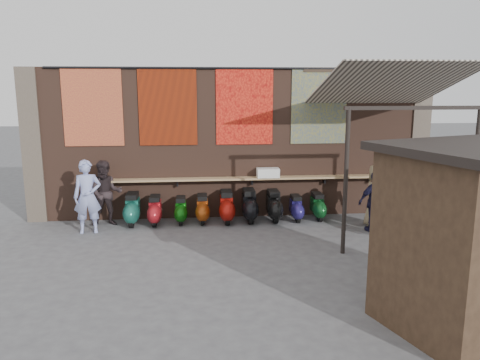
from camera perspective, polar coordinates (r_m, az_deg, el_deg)
The scene contains 33 objects.
ground at distance 10.52m, azimuth 0.29°, elevation -8.15°, with size 70.00×70.00×0.00m, color #474749.
brick_wall at distance 12.70m, azimuth -0.91°, elevation 4.48°, with size 10.00×0.40×4.00m, color brown.
pier_left at distance 13.35m, azimuth -23.82°, elevation 3.85°, with size 0.50×0.50×4.00m, color #4C4238.
pier_right at distance 14.10m, azimuth 20.74°, elevation 4.42°, with size 0.50×0.50×4.00m, color #4C4238.
eating_counter at distance 12.48m, azimuth -0.76°, elevation 0.17°, with size 8.00×0.32×0.05m, color #9E7A51.
shelf_box at distance 12.53m, azimuth 3.43°, elevation 0.88°, with size 0.59×0.31×0.24m, color white.
tapestry_redgold at distance 12.64m, azimuth -17.52°, elevation 8.48°, with size 1.50×0.02×2.00m, color maroon.
tapestry_sun at distance 12.39m, azimuth -8.80°, elevation 8.82°, with size 1.50×0.02×2.00m, color red.
tapestry_orange at distance 12.43m, azimuth 0.55°, elevation 8.96°, with size 1.50×0.02×2.00m, color red.
tapestry_multi at distance 12.80m, azimuth 9.61°, elevation 8.87°, with size 1.50×0.02×2.00m, color navy.
hang_rail at distance 12.40m, azimuth -0.85°, elevation 13.48°, with size 0.06×0.06×9.50m, color black.
scooter_stool_0 at distance 12.37m, azimuth -12.98°, elevation -3.50°, with size 0.39×0.86×0.81m, color #165B4C, non-canonical shape.
scooter_stool_1 at distance 12.29m, azimuth -10.32°, elevation -3.67°, with size 0.35×0.78×0.74m, color maroon, non-canonical shape.
scooter_stool_2 at distance 12.32m, azimuth -7.21°, elevation -3.69°, with size 0.32×0.72×0.68m, color #0C540C, non-canonical shape.
scooter_stool_3 at distance 12.31m, azimuth -4.60°, elevation -3.54°, with size 0.34×0.77×0.73m, color #8F380D, non-canonical shape.
scooter_stool_4 at distance 12.28m, azimuth -1.64°, elevation -3.30°, with size 0.39×0.87×0.83m, color #9A120B, non-canonical shape.
scooter_stool_5 at distance 12.37m, azimuth 1.14°, elevation -3.14°, with size 0.40×0.89×0.84m, color black, non-canonical shape.
scooter_stool_6 at distance 12.44m, azimuth 4.15°, elevation -3.18°, with size 0.38×0.85×0.81m, color black, non-canonical shape.
scooter_stool_7 at distance 12.54m, azimuth 6.87°, elevation -3.43°, with size 0.32×0.70×0.67m, color navy, non-canonical shape.
scooter_stool_8 at distance 12.73m, azimuth 9.47°, elevation -3.21°, with size 0.33×0.74×0.70m, color #0D441B, non-canonical shape.
diner_left at distance 11.89m, azimuth -18.10°, elevation -1.94°, with size 0.65×0.43×1.79m, color #919CD3.
diner_right at distance 12.38m, azimuth -16.01°, elevation -1.57°, with size 0.82×0.64×1.69m, color #2B2224.
shopper_navy at distance 11.90m, azimuth 16.15°, elevation -2.56°, with size 0.87×0.36×1.49m, color #171632.
shopper_grey at distance 10.92m, azimuth 22.85°, elevation -3.99°, with size 1.02×0.59×1.58m, color #4F4E52.
shopper_tan at distance 12.32m, azimuth 16.17°, elevation -1.85°, with size 0.78×0.51×1.60m, color #807151.
market_stall at distance 7.64m, azimuth 26.82°, elevation -6.69°, with size 2.39×1.79×2.59m, color black.
stall_sign at distance 8.09m, azimuth 22.14°, elevation -1.09°, with size 1.20×0.04×0.50m, color gold.
stall_shelf at distance 8.33m, azimuth 21.67°, elevation -7.38°, with size 1.99×0.10×0.06m, color #473321.
awning_canvas at distance 11.67m, azimuth 17.54°, elevation 11.01°, with size 3.20×3.40×0.03m, color beige.
awning_ledger at distance 13.16m, azimuth 14.92°, elevation 12.85°, with size 3.30×0.08×0.12m, color #33261C.
awning_header at distance 10.31m, azimuth 20.62°, elevation 8.24°, with size 3.00×0.08×0.08m, color black.
awning_post_left at distance 9.97m, azimuth 12.75°, elevation -0.28°, with size 0.09×0.09×3.10m, color black.
awning_post_right at distance 11.16m, azimuth 26.56°, elevation 0.01°, with size 0.09×0.09×3.10m, color black.
Camera 1 is at (-0.99, -9.88, 3.49)m, focal length 35.00 mm.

